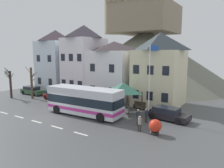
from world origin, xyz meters
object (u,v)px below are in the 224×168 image
at_px(pedestrian_00, 140,122).
at_px(harbour_buoy, 155,126).
at_px(parked_car_00, 168,114).
at_px(bare_tree_01, 32,83).
at_px(flagpole, 150,77).
at_px(pedestrian_02, 146,115).
at_px(townhouse_01, 85,60).
at_px(parked_car_02, 55,96).
at_px(public_bench, 139,105).
at_px(parked_car_01, 32,90).
at_px(bare_tree_00, 10,84).
at_px(hilltop_castle, 145,55).
at_px(bus_shelter, 123,88).
at_px(townhouse_00, 57,61).
at_px(townhouse_02, 114,70).
at_px(transit_bus, 84,101).
at_px(townhouse_03, 160,69).
at_px(pedestrian_01, 138,116).

distance_m(pedestrian_00, harbour_buoy, 1.48).
relative_size(parked_car_00, bare_tree_01, 0.91).
relative_size(flagpole, harbour_buoy, 5.78).
xyz_separation_m(pedestrian_00, pedestrian_02, (-0.49, 2.56, -0.08)).
bearing_deg(townhouse_01, parked_car_02, -100.54).
distance_m(public_bench, flagpole, 5.69).
height_order(townhouse_01, parked_car_01, townhouse_01).
bearing_deg(public_bench, bare_tree_00, -165.31).
height_order(hilltop_castle, bus_shelter, hilltop_castle).
relative_size(townhouse_00, bus_shelter, 3.06).
distance_m(parked_car_01, pedestrian_00, 23.48).
bearing_deg(parked_car_00, parked_car_02, -173.50).
height_order(townhouse_02, bus_shelter, townhouse_02).
bearing_deg(transit_bus, harbour_buoy, -9.84).
xyz_separation_m(transit_bus, pedestrian_02, (7.03, 1.35, -0.82)).
bearing_deg(harbour_buoy, pedestrian_02, 127.68).
bearing_deg(harbour_buoy, parked_car_01, 167.08).
distance_m(transit_bus, pedestrian_00, 7.66).
bearing_deg(pedestrian_00, pedestrian_02, 100.85).
distance_m(townhouse_03, transit_bus, 11.14).
bearing_deg(bus_shelter, parked_car_01, 177.02).
relative_size(townhouse_03, pedestrian_02, 6.57).
distance_m(public_bench, bare_tree_00, 20.43).
bearing_deg(townhouse_02, townhouse_01, 179.85).
xyz_separation_m(townhouse_02, transit_bus, (1.91, -9.27, -2.78)).
bearing_deg(bus_shelter, bare_tree_00, -171.90).
relative_size(hilltop_castle, bare_tree_01, 7.51).
bearing_deg(parked_car_00, flagpole, -154.82).
height_order(townhouse_00, pedestrian_01, townhouse_00).
distance_m(parked_car_01, bare_tree_00, 3.99).
height_order(flagpole, bare_tree_00, flagpole).
bearing_deg(townhouse_00, flagpole, -16.28).
distance_m(harbour_buoy, bare_tree_00, 24.73).
distance_m(townhouse_02, bare_tree_01, 12.83).
bearing_deg(townhouse_03, parked_car_01, -166.78).
height_order(flagpole, harbour_buoy, flagpole).
bearing_deg(bare_tree_00, pedestrian_01, -1.57).
relative_size(townhouse_03, hilltop_castle, 0.26).
distance_m(hilltop_castle, parked_car_02, 23.87).
height_order(harbour_buoy, bare_tree_00, bare_tree_00).
xyz_separation_m(townhouse_03, bare_tree_00, (-20.95, -8.48, -2.53)).
relative_size(hilltop_castle, harbour_buoy, 27.52).
height_order(parked_car_02, pedestrian_02, pedestrian_02).
bearing_deg(public_bench, pedestrian_00, -64.15).
bearing_deg(transit_bus, townhouse_01, 127.61).
xyz_separation_m(parked_car_02, pedestrian_00, (16.33, -4.87, 0.20)).
relative_size(transit_bus, bare_tree_00, 1.91).
bearing_deg(bare_tree_01, public_bench, 11.99).
bearing_deg(pedestrian_00, townhouse_01, 145.50).
relative_size(hilltop_castle, bare_tree_00, 7.80).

